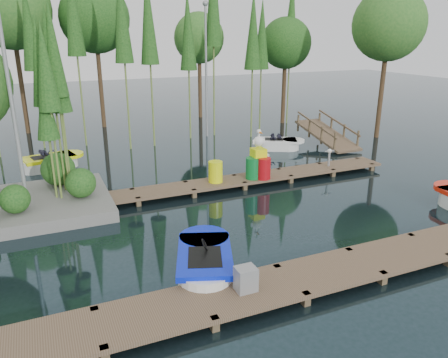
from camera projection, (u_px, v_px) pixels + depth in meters
name	position (u px, v px, depth m)	size (l,w,h in m)	color
ground_plane	(216.00, 218.00, 14.00)	(90.00, 90.00, 0.00)	#1C2E34
near_dock	(291.00, 281.00, 10.02)	(18.00, 1.50, 0.50)	brown
far_dock	(215.00, 184.00, 16.48)	(15.00, 1.20, 0.50)	brown
tree_screen	(89.00, 22.00, 20.49)	(34.42, 18.53, 10.31)	#47321E
lamp_island	(9.00, 83.00, 12.74)	(0.30, 0.30, 7.25)	gray
lamp_rear	(206.00, 59.00, 23.72)	(0.30, 0.30, 7.25)	gray
ramp	(327.00, 134.00, 22.87)	(1.50, 3.94, 1.49)	brown
boat_blue	(205.00, 263.00, 10.70)	(2.20, 3.14, 0.97)	white
boat_yellow_far	(51.00, 162.00, 18.99)	(2.90, 1.79, 1.35)	white
boat_white_far	(278.00, 144.00, 22.18)	(2.70, 2.11, 1.16)	white
utility_cabinet	(246.00, 279.00, 9.47)	(0.45, 0.38, 0.55)	gray
yellow_barrel	(216.00, 172.00, 16.34)	(0.53, 0.53, 0.80)	#F2FF0D
drum_cluster	(259.00, 163.00, 16.83)	(1.10, 1.01, 1.89)	#0C6F2C
seagull_post	(329.00, 154.00, 18.26)	(0.47, 0.25, 0.75)	gray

